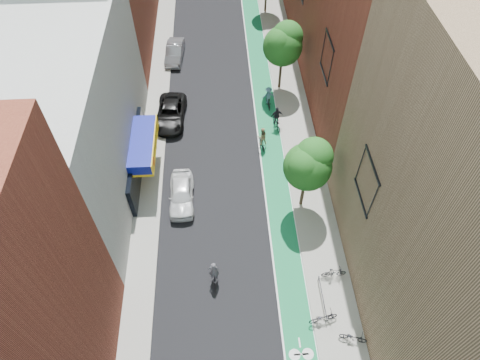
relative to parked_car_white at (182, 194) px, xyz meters
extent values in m
plane|color=black|center=(3.39, -10.96, -0.77)|extent=(160.00, 160.00, 0.00)
cube|color=#167D45|center=(7.39, 15.04, -0.77)|extent=(2.00, 68.00, 0.01)
cube|color=gray|center=(-2.61, 15.04, -0.70)|extent=(2.00, 68.00, 0.15)
cube|color=gray|center=(9.89, 15.04, -0.70)|extent=(3.00, 68.00, 0.15)
cube|color=silver|center=(-7.61, 3.04, 5.23)|extent=(8.00, 20.00, 12.00)
cube|color=#8C6B4C|center=(15.39, -8.96, 8.23)|extent=(8.00, 20.00, 18.00)
cylinder|color=#332619|center=(8.99, -0.96, 0.88)|extent=(0.24, 0.24, 3.30)
sphere|color=#154E18|center=(8.99, -0.96, 3.61)|extent=(3.36, 3.36, 3.36)
sphere|color=#154E18|center=(9.39, -0.66, 4.33)|extent=(2.64, 2.64, 2.64)
sphere|color=#154E18|center=(8.69, -1.26, 4.09)|extent=(2.40, 2.40, 2.40)
cylinder|color=#332619|center=(8.99, 13.04, 0.96)|extent=(0.24, 0.24, 3.47)
sphere|color=#154E18|center=(8.99, 13.04, 3.83)|extent=(3.53, 3.53, 3.53)
sphere|color=#154E18|center=(9.39, 13.34, 4.58)|extent=(2.77, 2.77, 2.77)
sphere|color=#154E18|center=(8.69, 12.74, 4.33)|extent=(2.52, 2.52, 2.52)
imported|color=silver|center=(0.00, 0.00, 0.00)|extent=(1.90, 4.56, 1.54)
imported|color=black|center=(-1.21, 9.12, -0.03)|extent=(2.81, 5.47, 1.48)
imported|color=gray|center=(-1.21, 18.48, -0.02)|extent=(1.98, 4.67, 1.50)
imported|color=black|center=(2.32, -6.90, -0.32)|extent=(0.68, 1.77, 0.91)
imported|color=#4F4E56|center=(2.32, -6.80, 0.50)|extent=(0.69, 0.47, 1.84)
imported|color=black|center=(6.59, 5.22, -0.32)|extent=(0.69, 1.54, 0.90)
imported|color=tan|center=(6.59, 5.32, 0.43)|extent=(0.94, 0.79, 1.71)
imported|color=black|center=(8.09, 7.60, -0.27)|extent=(1.00, 2.00, 1.00)
imported|color=black|center=(8.09, 7.70, 0.47)|extent=(1.11, 0.62, 1.79)
imported|color=black|center=(7.64, 10.42, -0.26)|extent=(0.67, 1.75, 1.03)
imported|color=#3F5F72|center=(7.64, 10.52, 0.43)|extent=(1.17, 0.75, 1.70)
imported|color=black|center=(8.98, -10.05, -0.14)|extent=(1.93, 0.98, 0.97)
imported|color=black|center=(10.23, -7.09, -0.12)|extent=(1.69, 0.52, 1.01)
imported|color=black|center=(10.56, -11.33, -0.19)|extent=(1.76, 1.03, 0.87)
camera|label=1|loc=(3.25, -19.82, 25.61)|focal=32.00mm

